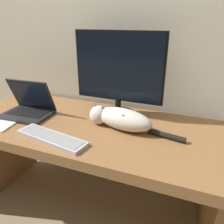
{
  "coord_description": "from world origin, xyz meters",
  "views": [
    {
      "loc": [
        0.62,
        -0.73,
        1.34
      ],
      "look_at": [
        0.2,
        0.33,
        0.85
      ],
      "focal_mm": 35.0,
      "sensor_mm": 36.0,
      "label": 1
    }
  ],
  "objects_px": {
    "cat": "(120,118)",
    "monitor": "(118,74)",
    "laptop": "(28,108)",
    "external_keyboard": "(51,138)"
  },
  "relations": [
    {
      "from": "cat",
      "to": "monitor",
      "type": "bearing_deg",
      "value": 124.16
    },
    {
      "from": "cat",
      "to": "laptop",
      "type": "bearing_deg",
      "value": -165.24
    },
    {
      "from": "monitor",
      "to": "external_keyboard",
      "type": "distance_m",
      "value": 0.57
    },
    {
      "from": "laptop",
      "to": "external_keyboard",
      "type": "xyz_separation_m",
      "value": [
        0.35,
        -0.22,
        -0.04
      ]
    },
    {
      "from": "monitor",
      "to": "laptop",
      "type": "bearing_deg",
      "value": -158.74
    },
    {
      "from": "monitor",
      "to": "cat",
      "type": "distance_m",
      "value": 0.29
    },
    {
      "from": "external_keyboard",
      "to": "cat",
      "type": "bearing_deg",
      "value": 51.35
    },
    {
      "from": "laptop",
      "to": "cat",
      "type": "bearing_deg",
      "value": 1.22
    },
    {
      "from": "monitor",
      "to": "cat",
      "type": "xyz_separation_m",
      "value": [
        0.08,
        -0.18,
        -0.22
      ]
    },
    {
      "from": "laptop",
      "to": "cat",
      "type": "relative_size",
      "value": 0.56
    }
  ]
}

